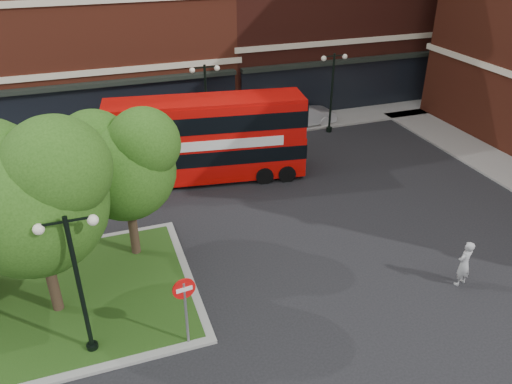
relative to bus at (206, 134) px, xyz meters
name	(u,v)px	position (x,y,z in m)	size (l,w,h in m)	color
ground	(259,315)	(-1.01, -10.68, -2.49)	(120.00, 120.00, 0.00)	black
pavement_far	(169,139)	(-1.01, 5.82, -2.43)	(44.00, 3.00, 0.12)	slate
terrace_far_left	(11,10)	(-9.01, 13.32, 4.51)	(26.00, 12.00, 14.00)	maroon
traffic_island	(14,310)	(-9.01, -7.68, -2.42)	(12.60, 7.60, 0.15)	gray
tree_island_west	(27,190)	(-7.60, -8.11, 2.30)	(5.40, 4.71, 7.21)	#2D2116
tree_island_east	(121,160)	(-4.59, -5.62, 1.75)	(4.46, 3.90, 6.29)	#2D2116
lamp_island	(78,281)	(-6.51, -10.48, 0.34)	(1.72, 0.36, 5.00)	black
lamp_far_left	(206,103)	(0.99, 3.82, 0.34)	(1.72, 0.36, 5.00)	black
lamp_far_right	(332,89)	(8.99, 3.82, 0.34)	(1.72, 0.36, 5.00)	black
bus	(206,134)	(0.00, 0.00, 0.00)	(10.17, 3.71, 3.80)	#C40B07
woman	(464,263)	(6.69, -11.59, -1.56)	(0.68, 0.45, 1.87)	#9C9B9E
car_silver	(101,142)	(-5.03, 5.32, -1.84)	(1.53, 3.81, 1.30)	#AEAFB5
car_white	(303,115)	(7.80, 5.32, -1.76)	(1.54, 4.42, 1.46)	silver
no_entry_sign	(185,299)	(-3.58, -11.18, -0.62)	(0.73, 0.14, 2.63)	slate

